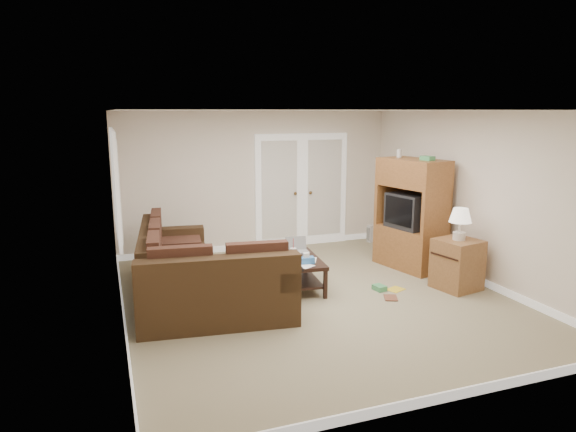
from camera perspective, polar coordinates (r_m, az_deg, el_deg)
name	(u,v)px	position (r m, az deg, el deg)	size (l,w,h in m)	color
floor	(316,298)	(7.07, 3.12, -9.06)	(5.50, 5.50, 0.00)	tan
ceiling	(318,110)	(6.62, 3.36, 11.63)	(5.00, 5.50, 0.02)	white
wall_left	(117,221)	(6.22, -18.49, -0.54)	(0.02, 5.50, 2.50)	white
wall_right	(473,197)	(8.04, 19.88, 2.00)	(0.02, 5.50, 2.50)	white
wall_back	(258,181)	(9.30, -3.41, 3.88)	(5.00, 0.02, 2.50)	white
wall_front	(448,266)	(4.41, 17.38, -5.30)	(5.00, 0.02, 2.50)	white
baseboards	(316,294)	(7.06, 3.12, -8.68)	(5.00, 5.50, 0.10)	white
french_doors	(302,191)	(9.57, 1.56, 2.81)	(1.80, 0.05, 2.13)	white
window_left	(116,184)	(7.16, -18.59, 3.41)	(0.05, 1.92, 1.42)	white
sectional_sofa	(192,277)	(6.94, -10.64, -6.64)	(2.00, 3.06, 0.88)	#3B2816
coffee_table	(299,271)	(7.39, 1.23, -6.12)	(0.66, 1.14, 0.74)	black
tv_armoire	(411,213)	(8.42, 13.53, 0.28)	(0.83, 1.20, 1.89)	#93592D
side_cabinet	(457,260)	(7.68, 18.31, -4.67)	(0.65, 0.65, 1.17)	brown
space_heater	(371,234)	(10.07, 9.24, -1.94)	(0.13, 0.11, 0.33)	silver
floor_magazine	(396,289)	(7.53, 11.86, -7.98)	(0.25, 0.19, 0.01)	yellow
floor_greenbox	(379,288)	(7.45, 10.12, -7.86)	(0.14, 0.18, 0.07)	#45985B
floor_book	(384,298)	(7.16, 10.65, -8.91)	(0.17, 0.24, 0.02)	brown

